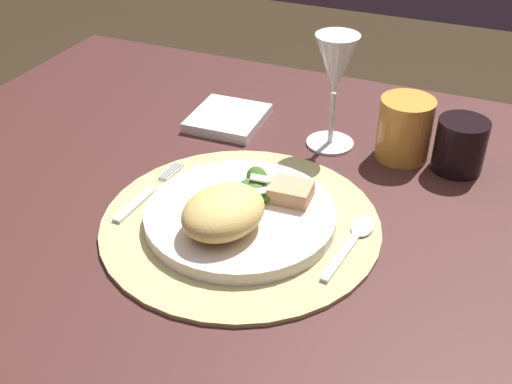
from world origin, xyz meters
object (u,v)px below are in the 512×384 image
(fork, at_px, (147,194))
(spoon, at_px, (356,235))
(wine_glass, at_px, (335,70))
(amber_tumbler, at_px, (405,129))
(dining_table, at_px, (248,276))
(dark_tumbler, at_px, (460,145))
(dinner_plate, at_px, (240,216))
(napkin, at_px, (228,118))

(fork, height_order, spoon, spoon)
(wine_glass, relative_size, amber_tumbler, 1.89)
(amber_tumbler, bearing_deg, dining_table, -128.42)
(fork, bearing_deg, dark_tumbler, 33.25)
(dinner_plate, relative_size, spoon, 1.71)
(spoon, distance_m, amber_tumbler, 0.23)
(dinner_plate, bearing_deg, dark_tumbler, 46.87)
(napkin, height_order, wine_glass, wine_glass)
(spoon, bearing_deg, fork, -175.10)
(dinner_plate, xyz_separation_m, napkin, (-0.13, 0.25, -0.01))
(spoon, bearing_deg, dark_tumbler, 68.18)
(amber_tumbler, distance_m, dark_tumbler, 0.08)
(dark_tumbler, bearing_deg, amber_tumbler, 177.13)
(dinner_plate, relative_size, napkin, 2.03)
(napkin, xyz_separation_m, amber_tumbler, (0.28, 0.01, 0.04))
(fork, relative_size, wine_glass, 0.88)
(wine_glass, height_order, dark_tumbler, wine_glass)
(napkin, bearing_deg, wine_glass, -0.64)
(dinner_plate, height_order, amber_tumbler, amber_tumbler)
(dining_table, height_order, fork, fork)
(napkin, distance_m, amber_tumbler, 0.29)
(dining_table, xyz_separation_m, amber_tumbler, (0.16, 0.20, 0.17))
(spoon, distance_m, wine_glass, 0.26)
(napkin, xyz_separation_m, dark_tumbler, (0.36, 0.00, 0.03))
(spoon, bearing_deg, wine_glass, 115.28)
(dinner_plate, xyz_separation_m, fork, (-0.14, 0.00, -0.01))
(fork, bearing_deg, spoon, 4.90)
(dinner_plate, relative_size, amber_tumbler, 2.61)
(napkin, bearing_deg, fork, -91.65)
(dining_table, bearing_deg, spoon, -7.29)
(fork, bearing_deg, dinner_plate, -1.43)
(dining_table, distance_m, wine_glass, 0.32)
(fork, distance_m, dark_tumbler, 0.44)
(dining_table, distance_m, napkin, 0.27)
(dining_table, xyz_separation_m, napkin, (-0.12, 0.20, 0.14))
(fork, bearing_deg, amber_tumbler, 40.43)
(amber_tumbler, bearing_deg, napkin, -178.85)
(dinner_plate, height_order, fork, dinner_plate)
(dining_table, relative_size, dinner_plate, 4.68)
(spoon, relative_size, napkin, 1.18)
(spoon, relative_size, dark_tumbler, 1.82)
(dining_table, height_order, amber_tumbler, amber_tumbler)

